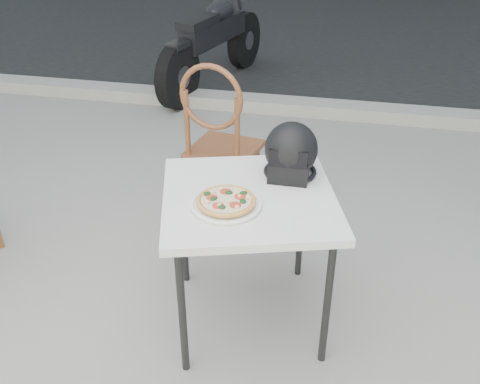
% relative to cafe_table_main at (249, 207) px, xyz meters
% --- Properties ---
extents(ground, '(80.00, 80.00, 0.00)m').
position_rel_cafe_table_main_xyz_m(ground, '(-0.40, -0.17, -0.67)').
color(ground, gray).
rests_on(ground, ground).
extents(street_asphalt, '(30.00, 8.00, 0.00)m').
position_rel_cafe_table_main_xyz_m(street_asphalt, '(-0.40, 6.83, -0.67)').
color(street_asphalt, black).
rests_on(street_asphalt, ground).
extents(curb, '(30.00, 0.25, 0.12)m').
position_rel_cafe_table_main_xyz_m(curb, '(-0.40, 2.83, -0.61)').
color(curb, gray).
rests_on(curb, ground).
extents(cafe_table_main, '(0.96, 0.96, 0.73)m').
position_rel_cafe_table_main_xyz_m(cafe_table_main, '(0.00, 0.00, 0.00)').
color(cafe_table_main, silver).
rests_on(cafe_table_main, ground).
extents(plate, '(0.38, 0.38, 0.02)m').
position_rel_cafe_table_main_xyz_m(plate, '(-0.08, -0.12, 0.08)').
color(plate, silver).
rests_on(plate, cafe_table_main).
extents(pizza, '(0.34, 0.34, 0.03)m').
position_rel_cafe_table_main_xyz_m(pizza, '(-0.08, -0.12, 0.10)').
color(pizza, tan).
rests_on(pizza, plate).
extents(helmet, '(0.26, 0.27, 0.26)m').
position_rel_cafe_table_main_xyz_m(helmet, '(0.15, 0.23, 0.18)').
color(helmet, black).
rests_on(helmet, cafe_table_main).
extents(cafe_chair_main, '(0.48, 0.48, 1.08)m').
position_rel_cafe_table_main_xyz_m(cafe_chair_main, '(-0.37, 0.89, -0.07)').
color(cafe_chair_main, brown).
rests_on(cafe_chair_main, ground).
extents(motorcycle, '(0.71, 2.08, 1.05)m').
position_rel_cafe_table_main_xyz_m(motorcycle, '(-1.06, 3.43, -0.20)').
color(motorcycle, black).
rests_on(motorcycle, street_asphalt).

